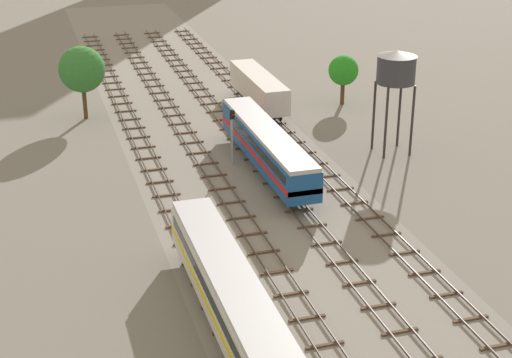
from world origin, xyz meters
TOP-DOWN VIEW (x-y plane):
  - ground_plane at (0.00, 56.00)m, footprint 480.00×480.00m
  - ballast_bed at (0.00, 56.00)m, footprint 18.49×176.00m
  - track_far_left at (-7.24, 57.00)m, footprint 2.40×126.00m
  - track_left at (-2.41, 57.00)m, footprint 2.40×126.00m
  - track_centre_left at (2.41, 57.00)m, footprint 2.40×126.00m
  - track_centre at (7.24, 57.00)m, footprint 2.40×126.00m
  - passenger_coach_far_left_near at (-7.24, 34.34)m, footprint 2.96×22.00m
  - diesel_railcar_centre_left_mid at (2.41, 58.11)m, footprint 2.96×20.50m
  - freight_boxcar_centre_midfar at (7.25, 76.54)m, footprint 2.87×14.00m
  - water_tower at (15.36, 59.61)m, footprint 3.76×3.76m
  - signal_post_nearest at (0.00, 60.79)m, footprint 0.28×0.47m
  - signal_post_near at (0.00, 61.21)m, footprint 0.28×0.47m
  - lineside_tree_2 at (16.83, 75.25)m, footprint 3.40×3.40m
  - lineside_tree_3 at (-11.68, 78.38)m, footprint 4.90×4.90m

SIDE VIEW (x-z plane):
  - ground_plane at x=0.00m, z-range 0.00..0.00m
  - ballast_bed at x=0.00m, z-range 0.00..0.01m
  - track_far_left at x=-7.24m, z-range -0.01..0.28m
  - track_left at x=-2.41m, z-range -0.01..0.28m
  - track_centre_left at x=2.41m, z-range -0.01..0.28m
  - track_centre at x=7.24m, z-range -0.01..0.28m
  - freight_boxcar_centre_midfar at x=7.25m, z-range 0.65..4.25m
  - diesel_railcar_centre_left_mid at x=2.41m, z-range 0.70..4.50m
  - passenger_coach_far_left_near at x=-7.24m, z-range 0.71..4.51m
  - signal_post_near at x=0.00m, z-range 0.71..5.92m
  - signal_post_nearest at x=0.00m, z-range 0.73..6.12m
  - lineside_tree_2 at x=16.83m, z-range 1.09..6.75m
  - lineside_tree_3 at x=-11.68m, z-range 1.48..9.38m
  - water_tower at x=15.36m, z-range 3.25..13.15m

